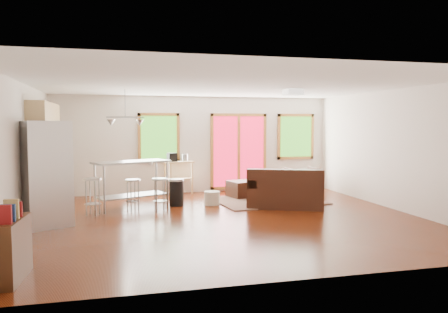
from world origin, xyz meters
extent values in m
cube|color=#361105|center=(0.00, 0.00, -0.01)|extent=(7.50, 7.00, 0.02)
cube|color=white|center=(0.00, 0.00, 2.61)|extent=(7.50, 7.00, 0.02)
cube|color=silver|center=(0.00, 3.51, 1.30)|extent=(7.50, 0.02, 2.60)
cube|color=silver|center=(-3.76, 0.00, 1.30)|extent=(0.02, 7.00, 2.60)
cube|color=silver|center=(3.76, 0.00, 1.30)|extent=(0.02, 7.00, 2.60)
cube|color=silver|center=(0.00, -3.51, 1.30)|extent=(7.50, 0.02, 2.60)
cube|color=#265915|center=(-1.00, 3.46, 1.50)|extent=(0.94, 0.02, 1.14)
cube|color=#9A5F27|center=(-1.00, 3.46, 2.11)|extent=(1.10, 0.05, 0.08)
cube|color=#9A5F27|center=(-1.00, 3.46, 0.89)|extent=(1.10, 0.05, 0.08)
cube|color=#9A5F27|center=(-1.51, 3.46, 1.50)|extent=(0.08, 0.05, 1.30)
cube|color=#9A5F27|center=(-0.49, 3.46, 1.50)|extent=(0.08, 0.05, 1.30)
cube|color=#B7112C|center=(1.20, 3.46, 1.10)|extent=(1.44, 0.02, 1.94)
cube|color=#9A5F27|center=(1.20, 3.46, 2.11)|extent=(1.60, 0.05, 0.08)
cube|color=#9A5F27|center=(1.20, 3.46, 0.09)|extent=(1.60, 0.05, 0.08)
cube|color=#9A5F27|center=(0.44, 3.46, 1.10)|extent=(0.08, 0.05, 2.10)
cube|color=#9A5F27|center=(1.96, 3.46, 1.10)|extent=(0.08, 0.05, 2.10)
cube|color=#9A5F27|center=(1.20, 3.46, 1.10)|extent=(0.08, 0.05, 1.94)
cube|color=#265915|center=(2.90, 3.46, 1.50)|extent=(0.94, 0.02, 1.14)
cube|color=#9A5F27|center=(2.90, 3.46, 2.11)|extent=(1.10, 0.05, 0.08)
cube|color=#9A5F27|center=(2.90, 3.46, 0.89)|extent=(1.10, 0.05, 0.08)
cube|color=#9A5F27|center=(2.39, 3.46, 1.50)|extent=(0.08, 0.05, 1.30)
cube|color=#9A5F27|center=(3.41, 3.46, 1.50)|extent=(0.08, 0.05, 1.30)
cube|color=#566341|center=(1.42, 1.69, 0.01)|extent=(2.64, 2.14, 0.02)
cube|color=black|center=(1.56, 0.90, 0.23)|extent=(1.88, 1.49, 0.46)
cube|color=black|center=(1.42, 0.57, 0.67)|extent=(1.61, 0.83, 0.42)
cube|color=black|center=(0.90, 1.17, 0.55)|extent=(0.56, 0.95, 0.18)
cube|color=black|center=(2.22, 0.63, 0.55)|extent=(0.56, 0.95, 0.18)
cube|color=black|center=(1.24, 1.09, 0.53)|extent=(0.86, 0.82, 0.13)
cube|color=black|center=(1.91, 0.81, 0.53)|extent=(0.86, 0.82, 0.13)
cube|color=#361C0C|center=(1.70, 1.71, 0.42)|extent=(1.27, 1.02, 0.04)
cube|color=#361C0C|center=(1.36, 1.31, 0.20)|extent=(0.09, 0.09, 0.40)
cube|color=#361C0C|center=(2.23, 1.65, 0.20)|extent=(0.09, 0.09, 0.40)
cube|color=#361C0C|center=(1.18, 1.76, 0.20)|extent=(0.09, 0.09, 0.40)
cube|color=#361C0C|center=(2.05, 2.11, 0.20)|extent=(0.09, 0.09, 0.40)
imported|color=black|center=(2.67, 2.41, 0.40)|extent=(0.83, 0.78, 0.80)
cube|color=black|center=(0.97, 2.33, 0.21)|extent=(0.77, 0.77, 0.42)
cylinder|color=beige|center=(0.02, 1.51, 0.16)|extent=(0.46, 0.46, 0.31)
imported|color=silver|center=(1.60, 1.89, 0.49)|extent=(0.19, 0.19, 0.17)
sphere|color=#B60213|center=(1.63, 1.91, 0.62)|extent=(0.07, 0.07, 0.07)
sphere|color=#B60213|center=(1.58, 1.86, 0.64)|extent=(0.07, 0.07, 0.07)
sphere|color=#B60213|center=(1.60, 1.92, 0.66)|extent=(0.07, 0.07, 0.07)
cube|color=tan|center=(-3.45, 1.70, 0.45)|extent=(0.60, 2.20, 0.90)
cube|color=black|center=(-3.45, 1.70, 0.92)|extent=(0.64, 2.24, 0.04)
cube|color=tan|center=(-3.57, 1.70, 1.95)|extent=(0.36, 2.20, 0.70)
cylinder|color=#B7BABC|center=(-3.45, 1.20, 1.03)|extent=(0.12, 0.12, 0.18)
cube|color=black|center=(-3.45, 2.10, 1.04)|extent=(0.22, 0.18, 0.20)
cube|color=#B7BABC|center=(-3.35, 0.18, 0.95)|extent=(1.00, 0.99, 1.91)
cube|color=gray|center=(-3.01, 0.34, 0.95)|extent=(0.31, 0.64, 1.86)
cylinder|color=gray|center=(-2.90, 0.14, 1.11)|extent=(0.03, 0.03, 1.27)
cylinder|color=gray|center=(-3.09, 0.56, 1.11)|extent=(0.03, 0.03, 1.27)
cube|color=#B7BABC|center=(-1.78, 1.57, 1.02)|extent=(1.77, 1.27, 0.04)
cube|color=gray|center=(-1.78, 1.57, 0.27)|extent=(1.63, 1.14, 0.03)
cylinder|color=gray|center=(-2.36, 1.04, 0.50)|extent=(0.06, 0.06, 1.00)
cylinder|color=gray|center=(-1.00, 1.65, 0.50)|extent=(0.06, 0.06, 1.00)
cylinder|color=gray|center=(-2.56, 1.50, 0.50)|extent=(0.06, 0.06, 1.00)
cylinder|color=gray|center=(-1.20, 2.11, 0.50)|extent=(0.06, 0.06, 1.00)
imported|color=white|center=(-1.38, 1.41, 1.01)|extent=(0.12, 0.10, 0.11)
cylinder|color=#B7BABC|center=(-2.58, 0.95, 0.74)|extent=(0.46, 0.46, 0.04)
cylinder|color=gray|center=(-2.46, 1.01, 0.36)|extent=(0.03, 0.03, 0.72)
cylinder|color=gray|center=(-2.64, 1.08, 0.36)|extent=(0.03, 0.03, 0.72)
cylinder|color=gray|center=(-2.71, 0.90, 0.36)|extent=(0.03, 0.03, 0.72)
cylinder|color=gray|center=(-2.52, 0.83, 0.36)|extent=(0.03, 0.03, 0.72)
cylinder|color=gray|center=(-2.58, 0.95, 0.23)|extent=(0.42, 0.42, 0.02)
cylinder|color=#B7BABC|center=(-1.77, 1.24, 0.66)|extent=(0.42, 0.42, 0.04)
cylinder|color=gray|center=(-1.73, 1.36, 0.32)|extent=(0.03, 0.03, 0.64)
cylinder|color=gray|center=(-1.89, 1.29, 0.32)|extent=(0.03, 0.03, 0.64)
cylinder|color=gray|center=(-1.82, 1.13, 0.32)|extent=(0.03, 0.03, 0.64)
cylinder|color=gray|center=(-1.66, 1.20, 0.32)|extent=(0.03, 0.03, 0.64)
cylinder|color=gray|center=(-1.77, 1.24, 0.21)|extent=(0.38, 0.38, 0.01)
cylinder|color=#B7BABC|center=(-1.22, 1.07, 0.69)|extent=(0.36, 0.36, 0.04)
cylinder|color=gray|center=(-1.14, 1.17, 0.33)|extent=(0.03, 0.03, 0.67)
cylinder|color=gray|center=(-1.31, 1.15, 0.33)|extent=(0.03, 0.03, 0.67)
cylinder|color=gray|center=(-1.30, 0.97, 0.33)|extent=(0.03, 0.03, 0.67)
cylinder|color=gray|center=(-1.12, 0.99, 0.33)|extent=(0.03, 0.03, 0.67)
cylinder|color=gray|center=(-1.22, 1.07, 0.22)|extent=(0.33, 0.33, 0.01)
cylinder|color=black|center=(-0.79, 1.60, 0.29)|extent=(0.36, 0.36, 0.57)
cylinder|color=#B7BABC|center=(-0.79, 1.60, 0.59)|extent=(0.37, 0.37, 0.05)
cube|color=tan|center=(-0.51, 3.29, 0.85)|extent=(0.82, 0.63, 0.04)
cube|color=tan|center=(-0.51, 3.29, 0.41)|extent=(0.77, 0.59, 0.03)
cube|color=tan|center=(-0.76, 3.03, 0.43)|extent=(0.05, 0.05, 0.86)
cube|color=tan|center=(-0.16, 3.19, 0.43)|extent=(0.05, 0.05, 0.86)
cube|color=tan|center=(-0.85, 3.39, 0.43)|extent=(0.05, 0.05, 0.86)
cube|color=tan|center=(-0.26, 3.55, 0.43)|extent=(0.05, 0.05, 0.86)
cube|color=black|center=(-0.69, 3.24, 0.99)|extent=(0.27, 0.26, 0.23)
cylinder|color=#B7BABC|center=(-0.33, 3.34, 0.97)|extent=(0.20, 0.20, 0.19)
cube|color=#361C0C|center=(-3.35, -2.68, 0.37)|extent=(0.38, 0.84, 0.73)
cube|color=maroon|center=(-3.33, -2.96, 0.84)|extent=(0.17, 0.06, 0.22)
cube|color=navy|center=(-3.31, -2.82, 0.83)|extent=(0.17, 0.06, 0.20)
cube|color=#AA894C|center=(-3.30, -2.69, 0.85)|extent=(0.17, 0.06, 0.24)
cube|color=maroon|center=(-3.29, -2.55, 0.82)|extent=(0.17, 0.06, 0.18)
cube|color=white|center=(1.60, 0.60, 2.53)|extent=(0.35, 0.35, 0.12)
cylinder|color=gray|center=(-1.90, 1.50, 2.30)|extent=(0.02, 0.02, 0.60)
cube|color=gray|center=(-1.90, 1.50, 2.00)|extent=(0.80, 0.04, 0.03)
cone|color=#B7BABC|center=(-2.20, 1.50, 1.88)|extent=(0.18, 0.18, 0.14)
cone|color=#B7BABC|center=(-1.60, 1.50, 1.88)|extent=(0.18, 0.18, 0.14)
camera|label=1|loc=(-2.09, -8.19, 1.84)|focal=35.00mm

